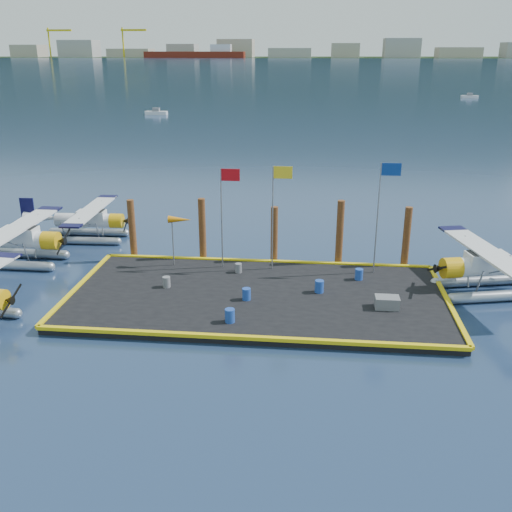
{
  "coord_description": "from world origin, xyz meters",
  "views": [
    {
      "loc": [
        2.78,
        -28.02,
        12.82
      ],
      "look_at": [
        -0.28,
        2.0,
        1.83
      ],
      "focal_mm": 40.0,
      "sensor_mm": 36.0,
      "label": 1
    }
  ],
  "objects_px": {
    "drum_4": "(359,274)",
    "piling_1": "(202,231)",
    "flagpole_yellow": "(276,202)",
    "piling_4": "(406,239)",
    "seaplane_c": "(87,222)",
    "drum_3": "(230,316)",
    "flagpole_blue": "(382,202)",
    "drum_0": "(167,282)",
    "windsock": "(180,221)",
    "crate": "(387,302)",
    "seaplane_d": "(492,269)",
    "drum_2": "(319,286)",
    "flagpole_red": "(225,203)",
    "seaplane_b": "(15,242)",
    "piling_2": "(274,237)",
    "piling_3": "(340,235)",
    "piling_0": "(132,231)",
    "drum_1": "(246,294)",
    "drum_5": "(238,268)"
  },
  "relations": [
    {
      "from": "windsock",
      "to": "piling_3",
      "type": "xyz_separation_m",
      "value": [
        9.53,
        1.6,
        -1.08
      ]
    },
    {
      "from": "flagpole_yellow",
      "to": "flagpole_blue",
      "type": "xyz_separation_m",
      "value": [
        5.99,
        -0.0,
        0.17
      ]
    },
    {
      "from": "drum_5",
      "to": "flagpole_red",
      "type": "distance_m",
      "value": 3.91
    },
    {
      "from": "flagpole_yellow",
      "to": "piling_4",
      "type": "height_order",
      "value": "flagpole_yellow"
    },
    {
      "from": "drum_4",
      "to": "crate",
      "type": "bearing_deg",
      "value": -72.55
    },
    {
      "from": "seaplane_b",
      "to": "piling_1",
      "type": "height_order",
      "value": "piling_1"
    },
    {
      "from": "piling_4",
      "to": "drum_4",
      "type": "bearing_deg",
      "value": -136.29
    },
    {
      "from": "seaplane_d",
      "to": "windsock",
      "type": "height_order",
      "value": "windsock"
    },
    {
      "from": "drum_0",
      "to": "drum_3",
      "type": "height_order",
      "value": "drum_3"
    },
    {
      "from": "drum_4",
      "to": "piling_4",
      "type": "bearing_deg",
      "value": 43.71
    },
    {
      "from": "piling_3",
      "to": "seaplane_b",
      "type": "bearing_deg",
      "value": -176.33
    },
    {
      "from": "seaplane_d",
      "to": "flagpole_blue",
      "type": "bearing_deg",
      "value": 62.91
    },
    {
      "from": "drum_4",
      "to": "flagpole_yellow",
      "type": "relative_size",
      "value": 0.1
    },
    {
      "from": "seaplane_b",
      "to": "seaplane_d",
      "type": "xyz_separation_m",
      "value": [
        28.38,
        -1.81,
        0.01
      ]
    },
    {
      "from": "drum_4",
      "to": "flagpole_blue",
      "type": "height_order",
      "value": "flagpole_blue"
    },
    {
      "from": "seaplane_b",
      "to": "flagpole_blue",
      "type": "bearing_deg",
      "value": 89.85
    },
    {
      "from": "seaplane_c",
      "to": "drum_2",
      "type": "bearing_deg",
      "value": 60.12
    },
    {
      "from": "drum_5",
      "to": "windsock",
      "type": "xyz_separation_m",
      "value": [
        -3.6,
        0.81,
        2.55
      ]
    },
    {
      "from": "flagpole_blue",
      "to": "seaplane_d",
      "type": "bearing_deg",
      "value": -14.04
    },
    {
      "from": "piling_2",
      "to": "piling_4",
      "type": "xyz_separation_m",
      "value": [
        8.0,
        0.0,
        0.1
      ]
    },
    {
      "from": "flagpole_yellow",
      "to": "piling_2",
      "type": "bearing_deg",
      "value": 97.21
    },
    {
      "from": "drum_0",
      "to": "crate",
      "type": "xyz_separation_m",
      "value": [
        11.83,
        -1.51,
        0.0
      ]
    },
    {
      "from": "drum_1",
      "to": "crate",
      "type": "height_order",
      "value": "drum_1"
    },
    {
      "from": "drum_4",
      "to": "piling_1",
      "type": "xyz_separation_m",
      "value": [
        -9.57,
        2.8,
        1.38
      ]
    },
    {
      "from": "seaplane_c",
      "to": "drum_3",
      "type": "relative_size",
      "value": 12.46
    },
    {
      "from": "drum_1",
      "to": "drum_4",
      "type": "bearing_deg",
      "value": 29.43
    },
    {
      "from": "seaplane_c",
      "to": "flagpole_red",
      "type": "height_order",
      "value": "flagpole_red"
    },
    {
      "from": "drum_4",
      "to": "piling_0",
      "type": "relative_size",
      "value": 0.16
    },
    {
      "from": "drum_4",
      "to": "piling_3",
      "type": "height_order",
      "value": "piling_3"
    },
    {
      "from": "drum_3",
      "to": "piling_3",
      "type": "height_order",
      "value": "piling_3"
    },
    {
      "from": "drum_2",
      "to": "flagpole_yellow",
      "type": "distance_m",
      "value": 5.62
    },
    {
      "from": "drum_4",
      "to": "piling_2",
      "type": "relative_size",
      "value": 0.17
    },
    {
      "from": "windsock",
      "to": "piling_1",
      "type": "relative_size",
      "value": 0.74
    },
    {
      "from": "drum_1",
      "to": "flagpole_red",
      "type": "height_order",
      "value": "flagpole_red"
    },
    {
      "from": "seaplane_c",
      "to": "flagpole_yellow",
      "type": "relative_size",
      "value": 1.36
    },
    {
      "from": "windsock",
      "to": "crate",
      "type": "bearing_deg",
      "value": -22.64
    },
    {
      "from": "drum_3",
      "to": "drum_2",
      "type": "bearing_deg",
      "value": 43.21
    },
    {
      "from": "seaplane_c",
      "to": "flagpole_blue",
      "type": "bearing_deg",
      "value": 72.76
    },
    {
      "from": "drum_3",
      "to": "flagpole_blue",
      "type": "relative_size",
      "value": 0.1
    },
    {
      "from": "drum_0",
      "to": "piling_0",
      "type": "xyz_separation_m",
      "value": [
        -3.4,
        4.99,
        1.3
      ]
    },
    {
      "from": "flagpole_yellow",
      "to": "piling_4",
      "type": "distance_m",
      "value": 8.35
    },
    {
      "from": "seaplane_d",
      "to": "drum_2",
      "type": "xyz_separation_m",
      "value": [
        -9.41,
        -1.75,
        -0.72
      ]
    },
    {
      "from": "piling_3",
      "to": "flagpole_blue",
      "type": "bearing_deg",
      "value": -36.07
    },
    {
      "from": "crate",
      "to": "piling_3",
      "type": "height_order",
      "value": "piling_3"
    },
    {
      "from": "flagpole_yellow",
      "to": "piling_4",
      "type": "xyz_separation_m",
      "value": [
        7.8,
        1.6,
        -2.51
      ]
    },
    {
      "from": "drum_3",
      "to": "flagpole_blue",
      "type": "xyz_separation_m",
      "value": [
        7.69,
        7.3,
        3.95
      ]
    },
    {
      "from": "drum_0",
      "to": "drum_1",
      "type": "distance_m",
      "value": 4.76
    },
    {
      "from": "seaplane_b",
      "to": "piling_2",
      "type": "bearing_deg",
      "value": 95.21
    },
    {
      "from": "flagpole_red",
      "to": "piling_0",
      "type": "bearing_deg",
      "value": 165.54
    },
    {
      "from": "drum_3",
      "to": "flagpole_red",
      "type": "height_order",
      "value": "flagpole_red"
    }
  ]
}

